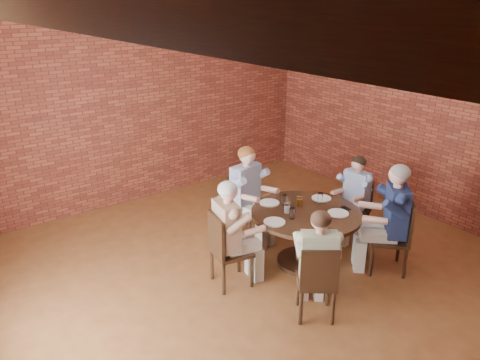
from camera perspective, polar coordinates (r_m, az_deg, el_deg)
floor at (r=5.77m, az=4.42°, el=-13.15°), size 7.00×7.00×0.00m
wall_back at (r=7.87m, az=-12.38°, el=9.47°), size 7.00×0.00×7.00m
wall_right at (r=7.50m, az=24.07°, el=7.53°), size 0.00×7.00×7.00m
dining_table at (r=6.05m, az=7.98°, el=-5.73°), size 1.39×1.39×0.75m
chair_a at (r=6.91m, az=13.94°, el=-3.04°), size 0.41×0.41×0.88m
diner_a at (r=6.80m, az=13.71°, el=-2.21°), size 0.62×0.52×1.22m
chair_b at (r=6.65m, az=0.48°, el=-2.98°), size 0.52×0.52×0.96m
diner_b at (r=6.52m, az=1.08°, el=-1.85°), size 0.67×0.77×1.38m
chair_c at (r=5.58m, az=-1.86°, el=-8.22°), size 0.50×0.50×0.94m
diner_c at (r=5.53m, az=-1.06°, el=-6.60°), size 0.75×0.65×1.34m
chair_d at (r=5.09m, az=9.41°, el=-11.94°), size 0.56×0.56×0.90m
diner_d at (r=5.08m, az=9.39°, el=-10.13°), size 0.76×0.78×1.27m
chair_e at (r=6.19m, az=18.51°, el=-6.06°), size 0.66×0.66×0.98m
diner_e at (r=6.09m, az=17.82°, el=-4.54°), size 0.91×0.91×1.41m
plate_a at (r=6.35m, az=9.89°, el=-2.20°), size 0.26×0.26×0.01m
plate_b at (r=6.13m, az=3.61°, el=-2.79°), size 0.26×0.26×0.01m
plate_c at (r=5.63m, az=4.22°, el=-5.12°), size 0.26×0.26×0.01m
plate_d at (r=5.96m, az=11.88°, el=-3.98°), size 0.26×0.26×0.01m
glass_a at (r=6.20m, az=9.75°, el=-2.17°), size 0.07×0.07×0.14m
glass_b at (r=6.08m, az=7.27°, el=-2.51°), size 0.07×0.07×0.14m
glass_c at (r=6.08m, az=5.43°, el=-2.43°), size 0.07×0.07×0.14m
glass_d at (r=5.86m, az=5.76°, el=-3.39°), size 0.07×0.07×0.14m
glass_e at (r=5.72m, az=6.38°, el=-4.06°), size 0.07×0.07×0.14m
glass_f at (r=5.64m, az=9.79°, el=-4.62°), size 0.07×0.07×0.14m
smartphone at (r=6.12m, az=12.77°, el=-3.37°), size 0.07×0.13×0.01m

